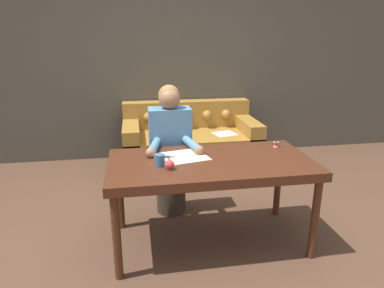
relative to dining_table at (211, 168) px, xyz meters
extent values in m
plane|color=#4C3323|center=(-0.13, -0.03, -0.65)|extent=(16.00, 16.00, 0.00)
cube|color=#474238|center=(-0.13, 2.27, 0.65)|extent=(8.00, 0.06, 2.60)
cube|color=#472314|center=(0.00, 0.00, 0.03)|extent=(1.58, 0.80, 0.07)
cylinder|color=#472314|center=(-0.73, -0.34, -0.33)|extent=(0.06, 0.06, 0.65)
cylinder|color=#472314|center=(0.73, -0.34, -0.33)|extent=(0.06, 0.06, 0.65)
cylinder|color=#472314|center=(-0.73, 0.34, -0.33)|extent=(0.06, 0.06, 0.65)
cylinder|color=#472314|center=(0.73, 0.34, -0.33)|extent=(0.06, 0.06, 0.65)
cube|color=olive|center=(0.13, 1.77, -0.43)|extent=(1.71, 0.90, 0.44)
cube|color=olive|center=(0.13, 2.11, -0.03)|extent=(1.71, 0.22, 0.36)
cube|color=olive|center=(-0.63, 1.77, -0.35)|extent=(0.20, 0.90, 0.60)
cube|color=olive|center=(0.89, 1.77, -0.35)|extent=(0.20, 0.90, 0.60)
sphere|color=olive|center=(-0.39, 1.98, -0.03)|extent=(0.13, 0.13, 0.13)
sphere|color=olive|center=(-0.13, 1.98, -0.03)|extent=(0.13, 0.13, 0.13)
sphere|color=olive|center=(0.13, 1.98, -0.03)|extent=(0.13, 0.13, 0.13)
sphere|color=olive|center=(0.39, 1.98, -0.03)|extent=(0.13, 0.13, 0.13)
sphere|color=olive|center=(0.66, 1.98, -0.03)|extent=(0.13, 0.13, 0.13)
cube|color=white|center=(0.56, 1.66, -0.21)|extent=(0.32, 0.30, 0.00)
cylinder|color=#33281E|center=(-0.26, 0.58, -0.43)|extent=(0.28, 0.28, 0.44)
cube|color=teal|center=(-0.26, 0.58, 0.08)|extent=(0.38, 0.22, 0.58)
sphere|color=#896042|center=(-0.26, 0.56, 0.46)|extent=(0.19, 0.19, 0.19)
sphere|color=olive|center=(-0.26, 0.59, 0.48)|extent=(0.20, 0.20, 0.20)
cylinder|color=teal|center=(-0.42, 0.31, 0.10)|extent=(0.15, 0.34, 0.07)
sphere|color=#896042|center=(-0.46, 0.15, 0.10)|extent=(0.08, 0.08, 0.08)
cylinder|color=teal|center=(-0.09, 0.31, 0.10)|extent=(0.13, 0.34, 0.07)
sphere|color=#896042|center=(-0.06, 0.15, 0.10)|extent=(0.08, 0.08, 0.08)
cube|color=beige|center=(-0.22, 0.11, 0.07)|extent=(0.46, 0.39, 0.00)
cube|color=silver|center=(-0.20, 0.09, 0.07)|extent=(0.12, 0.02, 0.00)
cube|color=black|center=(-0.30, 0.10, 0.07)|extent=(0.08, 0.02, 0.00)
torus|color=black|center=(-0.34, 0.11, 0.07)|extent=(0.04, 0.04, 0.01)
cube|color=silver|center=(-0.20, 0.07, 0.07)|extent=(0.12, 0.06, 0.00)
cube|color=black|center=(-0.29, 0.12, 0.07)|extent=(0.08, 0.04, 0.00)
torus|color=black|center=(-0.33, 0.14, 0.07)|extent=(0.04, 0.04, 0.01)
cylinder|color=silver|center=(-0.26, 0.10, 0.07)|extent=(0.01, 0.01, 0.01)
cylinder|color=#335B84|center=(-0.40, -0.06, 0.11)|extent=(0.08, 0.08, 0.09)
torus|color=#335B84|center=(-0.35, -0.06, 0.12)|extent=(0.05, 0.01, 0.05)
cylinder|color=red|center=(0.63, 0.23, 0.09)|extent=(0.03, 0.03, 0.04)
cylinder|color=beige|center=(0.63, 0.23, 0.11)|extent=(0.04, 0.04, 0.00)
cylinder|color=beige|center=(0.63, 0.23, 0.07)|extent=(0.04, 0.04, 0.00)
cylinder|color=#4C3828|center=(-0.34, -0.14, 0.08)|extent=(0.06, 0.06, 0.01)
sphere|color=red|center=(-0.34, -0.14, 0.11)|extent=(0.07, 0.07, 0.07)
camera|label=1|loc=(-0.56, -2.43, 0.99)|focal=32.00mm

